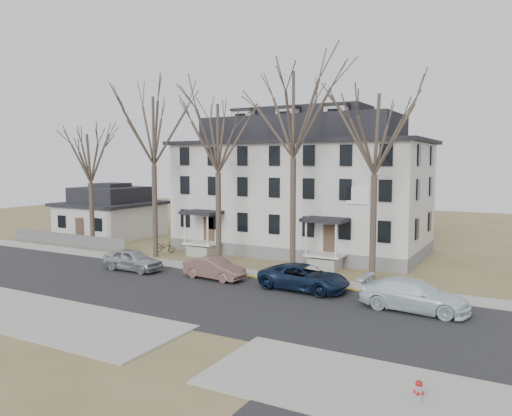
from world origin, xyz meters
The scene contains 20 objects.
ground centered at (0.00, 0.00, 0.00)m, with size 120.00×120.00×0.00m, color olive.
main_road centered at (0.00, 2.00, 0.00)m, with size 120.00×10.00×0.04m, color #27272A.
far_sidewalk centered at (0.00, 8.00, 0.00)m, with size 120.00×2.00×0.08m, color #A09F97.
near_sidewalk_right centered at (12.00, -5.00, 0.00)m, with size 14.00×5.00×0.08m, color #A09F97.
near_sidewalk_left centered at (-8.00, -5.00, 0.00)m, with size 20.00×5.00×0.08m, color #A09F97.
yellow_curb centered at (5.00, 7.10, 0.00)m, with size 14.00×0.25×0.06m, color gold.
boarding_house centered at (-2.00, 17.95, 5.38)m, with size 20.80×12.36×12.05m.
small_house centered at (-22.00, 16.00, 2.25)m, with size 8.70×8.70×5.00m.
fence centered at (-21.00, 9.50, 0.00)m, with size 14.00×0.06×1.20m, color gray.
tree_far_left centered at (-11.00, 9.80, 10.34)m, with size 8.40×8.40×13.72m.
tree_mid_left centered at (-5.00, 9.80, 9.60)m, with size 7.80×7.80×12.74m.
tree_center centered at (1.00, 9.80, 11.08)m, with size 9.00×9.00×14.70m.
tree_mid_right centered at (6.50, 9.80, 9.60)m, with size 7.80×7.80×12.74m.
tree_bungalow centered at (-18.00, 9.80, 8.12)m, with size 6.60×6.60×10.78m.
car_silver centered at (-8.89, 4.92, 0.75)m, with size 1.77×4.40×1.50m, color #A6AAB0.
car_tan centered at (-2.58, 5.57, 0.69)m, with size 1.46×4.20×1.38m, color brown.
car_navy centered at (3.58, 5.80, 0.75)m, with size 2.48×5.38×1.49m, color #101E37.
car_white centered at (10.07, 4.77, 0.79)m, with size 2.20×5.42×1.57m, color white.
bicycle_left centered at (-11.39, 11.46, 0.49)m, with size 0.65×1.85×0.97m, color black.
fire_hydrant centered at (12.22, -5.15, 0.39)m, with size 0.32×0.30×0.77m.
Camera 1 is at (15.00, -20.71, 7.57)m, focal length 35.00 mm.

